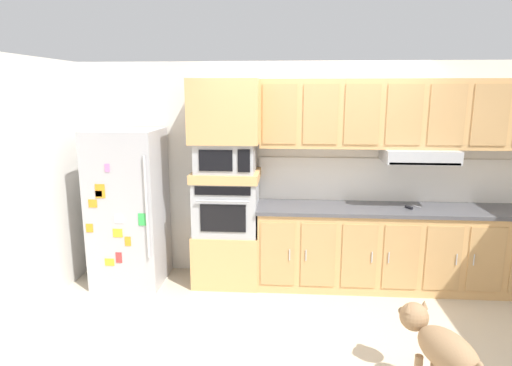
{
  "coord_description": "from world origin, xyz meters",
  "views": [
    {
      "loc": [
        -0.28,
        -4.0,
        2.18
      ],
      "look_at": [
        -0.6,
        0.22,
        1.28
      ],
      "focal_mm": 30.74,
      "sensor_mm": 36.0,
      "label": 1
    }
  ],
  "objects": [
    {
      "name": "ground_plane",
      "position": [
        0.0,
        0.0,
        0.0
      ],
      "size": [
        9.6,
        9.6,
        0.0
      ],
      "primitive_type": "plane",
      "color": "beige"
    },
    {
      "name": "back_kitchen_wall",
      "position": [
        0.0,
        1.11,
        1.25
      ],
      "size": [
        6.2,
        0.12,
        2.5
      ],
      "primitive_type": "cube",
      "color": "silver",
      "rests_on": "ground"
    },
    {
      "name": "side_panel_left",
      "position": [
        -2.8,
        0.0,
        1.25
      ],
      "size": [
        0.12,
        7.1,
        2.5
      ],
      "primitive_type": "cube",
      "color": "silver",
      "rests_on": "ground"
    },
    {
      "name": "refrigerator",
      "position": [
        -2.08,
        0.68,
        0.88
      ],
      "size": [
        0.76,
        0.73,
        1.76
      ],
      "color": "#ADADB2",
      "rests_on": "ground"
    },
    {
      "name": "oven_base_cabinet",
      "position": [
        -0.97,
        0.75,
        0.3
      ],
      "size": [
        0.74,
        0.62,
        0.6
      ],
      "primitive_type": "cube",
      "color": "tan",
      "rests_on": "ground"
    },
    {
      "name": "built_in_oven",
      "position": [
        -0.97,
        0.75,
        0.9
      ],
      "size": [
        0.7,
        0.62,
        0.6
      ],
      "color": "#A8AAAF",
      "rests_on": "oven_base_cabinet"
    },
    {
      "name": "appliance_mid_shelf",
      "position": [
        -0.97,
        0.75,
        1.25
      ],
      "size": [
        0.74,
        0.62,
        0.1
      ],
      "primitive_type": "cube",
      "color": "tan",
      "rests_on": "built_in_oven"
    },
    {
      "name": "microwave",
      "position": [
        -0.97,
        0.75,
        1.46
      ],
      "size": [
        0.64,
        0.54,
        0.32
      ],
      "color": "#A8AAAF",
      "rests_on": "appliance_mid_shelf"
    },
    {
      "name": "appliance_upper_cabinet",
      "position": [
        -0.97,
        0.75,
        1.96
      ],
      "size": [
        0.74,
        0.62,
        0.68
      ],
      "primitive_type": "cube",
      "color": "tan",
      "rests_on": "microwave"
    },
    {
      "name": "lower_cabinet_run",
      "position": [
        0.92,
        0.75,
        0.44
      ],
      "size": [
        3.03,
        0.63,
        0.88
      ],
      "color": "tan",
      "rests_on": "ground"
    },
    {
      "name": "countertop_slab",
      "position": [
        0.92,
        0.75,
        0.9
      ],
      "size": [
        3.07,
        0.64,
        0.04
      ],
      "primitive_type": "cube",
      "color": "#4C4C51",
      "rests_on": "lower_cabinet_run"
    },
    {
      "name": "backsplash_panel",
      "position": [
        0.92,
        1.04,
        1.17
      ],
      "size": [
        3.07,
        0.02,
        0.5
      ],
      "primitive_type": "cube",
      "color": "white",
      "rests_on": "countertop_slab"
    },
    {
      "name": "upper_cabinet_with_hood",
      "position": [
        0.93,
        0.87,
        1.9
      ],
      "size": [
        3.03,
        0.48,
        0.88
      ],
      "color": "tan",
      "rests_on": "backsplash_panel"
    },
    {
      "name": "screwdriver",
      "position": [
        1.04,
        0.72,
        0.93
      ],
      "size": [
        0.17,
        0.16,
        0.03
      ],
      "color": "black",
      "rests_on": "countertop_slab"
    },
    {
      "name": "dog",
      "position": [
        0.81,
        -1.12,
        0.41
      ],
      "size": [
        0.48,
        0.88,
        0.62
      ],
      "rotation": [
        0.0,
        0.0,
        1.99
      ],
      "color": "#997551",
      "rests_on": "ground"
    }
  ]
}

